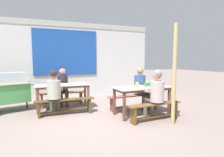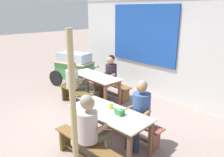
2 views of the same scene
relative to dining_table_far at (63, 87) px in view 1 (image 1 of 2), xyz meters
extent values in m
plane|color=gray|center=(0.68, -1.02, -0.69)|extent=(40.00, 40.00, 0.00)
cube|color=silver|center=(0.68, 1.73, 0.70)|extent=(6.26, 0.12, 2.78)
cube|color=#1D4BA4|center=(0.29, 1.64, 1.11)|extent=(2.40, 0.03, 1.73)
cube|color=#AEB2A5|center=(0.68, 1.75, 2.19)|extent=(6.26, 0.20, 0.20)
cube|color=silver|center=(0.00, 0.00, 0.07)|extent=(1.60, 0.63, 0.02)
cube|color=brown|center=(0.00, 0.00, 0.03)|extent=(1.52, 0.57, 0.06)
cube|color=brown|center=(0.72, 0.24, -0.34)|extent=(0.06, 0.06, 0.69)
cube|color=brown|center=(0.72, -0.25, -0.34)|extent=(0.06, 0.06, 0.69)
cube|color=brown|center=(-0.72, 0.25, -0.34)|extent=(0.06, 0.06, 0.69)
cube|color=brown|center=(-0.72, -0.24, -0.34)|extent=(0.06, 0.06, 0.69)
cube|color=beige|center=(1.99, -1.27, 0.07)|extent=(1.61, 0.79, 0.02)
cube|color=brown|center=(1.99, -1.27, 0.03)|extent=(1.53, 0.73, 0.06)
cube|color=brown|center=(2.68, -0.94, -0.34)|extent=(0.06, 0.06, 0.69)
cube|color=brown|center=(2.71, -1.51, -0.34)|extent=(0.06, 0.06, 0.69)
cube|color=brown|center=(1.27, -1.03, -0.34)|extent=(0.06, 0.06, 0.69)
cube|color=brown|center=(1.30, -1.60, -0.34)|extent=(0.06, 0.06, 0.69)
cube|color=brown|center=(0.00, 0.57, -0.27)|extent=(1.50, 0.33, 0.03)
cube|color=brown|center=(0.63, 0.56, -0.48)|extent=(0.06, 0.27, 0.41)
cube|color=brown|center=(-0.63, 0.57, -0.48)|extent=(0.06, 0.27, 0.41)
cube|color=brown|center=(0.00, 0.57, -0.58)|extent=(1.22, 0.05, 0.04)
cube|color=#4D3C1B|center=(0.00, -0.57, -0.26)|extent=(1.58, 0.29, 0.02)
cube|color=#4C4221|center=(0.66, -0.57, -0.48)|extent=(0.06, 0.24, 0.41)
cube|color=#513E18|center=(-0.67, -0.56, -0.48)|extent=(0.06, 0.24, 0.41)
cube|color=#4D3C1B|center=(0.00, -0.57, -0.58)|extent=(1.30, 0.05, 0.04)
cube|color=brown|center=(1.95, -0.70, -0.26)|extent=(1.53, 0.38, 0.02)
cube|color=brown|center=(2.59, -0.66, -0.48)|extent=(0.08, 0.25, 0.41)
cube|color=brown|center=(1.32, -0.74, -0.48)|extent=(0.08, 0.25, 0.41)
cube|color=brown|center=(1.95, -0.70, -0.58)|extent=(1.23, 0.12, 0.04)
cube|color=brown|center=(2.03, -1.83, -0.26)|extent=(1.48, 0.33, 0.02)
cube|color=brown|center=(2.64, -1.79, -0.48)|extent=(0.07, 0.21, 0.41)
cube|color=brown|center=(1.41, -1.87, -0.48)|extent=(0.07, 0.21, 0.41)
cube|color=brown|center=(2.03, -1.83, -0.58)|extent=(1.19, 0.12, 0.04)
cube|color=#499C55|center=(-1.57, 0.36, -0.14)|extent=(1.33, 0.98, 0.55)
cube|color=silver|center=(-1.57, 0.36, 0.29)|extent=(1.19, 0.88, 0.32)
cube|color=tan|center=(-1.57, 0.36, 0.14)|extent=(1.43, 1.08, 0.02)
cylinder|color=#333333|center=(-1.06, 0.52, -0.55)|extent=(0.05, 0.05, 0.27)
cylinder|color=#3F3F3F|center=(-0.83, 0.59, 0.02)|extent=(0.23, 0.63, 0.04)
cylinder|color=#2B3148|center=(2.21, -1.00, -0.47)|extent=(0.11, 0.11, 0.43)
cylinder|color=#2B3148|center=(2.39, -0.97, -0.47)|extent=(0.11, 0.11, 0.43)
cylinder|color=#2B3148|center=(2.18, -0.85, -0.20)|extent=(0.19, 0.36, 0.13)
cylinder|color=#2B3148|center=(2.36, -0.82, -0.20)|extent=(0.19, 0.36, 0.13)
cylinder|color=#355290|center=(2.24, -0.68, 0.07)|extent=(0.34, 0.34, 0.57)
sphere|color=#9A7248|center=(2.25, -0.70, 0.49)|extent=(0.20, 0.20, 0.20)
sphere|color=gray|center=(2.24, -0.67, 0.52)|extent=(0.18, 0.18, 0.18)
cylinder|color=#9A7248|center=(2.09, -0.89, 0.06)|extent=(0.12, 0.31, 0.10)
cylinder|color=#9A7248|center=(2.46, -0.83, 0.06)|extent=(0.12, 0.31, 0.09)
cylinder|color=#443C2C|center=(-0.05, 0.24, -0.47)|extent=(0.11, 0.11, 0.43)
cylinder|color=#443C2C|center=(0.13, 0.24, -0.47)|extent=(0.11, 0.11, 0.43)
cylinder|color=#443C2C|center=(-0.05, 0.40, -0.20)|extent=(0.13, 0.37, 0.13)
cylinder|color=#443C2C|center=(0.13, 0.40, -0.20)|extent=(0.13, 0.37, 0.13)
cylinder|color=#2B202C|center=(0.04, 0.57, 0.05)|extent=(0.33, 0.33, 0.53)
sphere|color=#AE7864|center=(0.04, 0.55, 0.45)|extent=(0.22, 0.22, 0.22)
sphere|color=black|center=(0.04, 0.58, 0.49)|extent=(0.20, 0.20, 0.20)
cylinder|color=#AE7864|center=(-0.15, 0.39, 0.04)|extent=(0.07, 0.31, 0.10)
cylinder|color=#AE7864|center=(0.22, 0.39, 0.04)|extent=(0.07, 0.31, 0.11)
cylinder|color=#67644F|center=(2.17, -1.45, -0.47)|extent=(0.11, 0.11, 0.43)
cylinder|color=#67644F|center=(1.99, -1.46, -0.47)|extent=(0.11, 0.11, 0.43)
cylinder|color=#67644F|center=(2.17, -1.64, -0.20)|extent=(0.14, 0.42, 0.13)
cylinder|color=#67644F|center=(1.99, -1.64, -0.20)|extent=(0.14, 0.42, 0.13)
cylinder|color=#BEAFAC|center=(2.09, -1.83, 0.05)|extent=(0.33, 0.33, 0.52)
sphere|color=tan|center=(2.09, -1.81, 0.45)|extent=(0.22, 0.22, 0.22)
sphere|color=gray|center=(2.09, -1.84, 0.49)|extent=(0.21, 0.21, 0.21)
cylinder|color=tan|center=(2.27, -1.64, 0.03)|extent=(0.08, 0.31, 0.11)
cylinder|color=tan|center=(1.90, -1.65, 0.03)|extent=(0.08, 0.31, 0.10)
cylinder|color=#646753|center=(-0.17, -0.20, -0.47)|extent=(0.11, 0.11, 0.43)
cylinder|color=#646753|center=(-0.35, -0.19, -0.47)|extent=(0.11, 0.11, 0.43)
cylinder|color=#646753|center=(-0.18, -0.38, -0.20)|extent=(0.16, 0.42, 0.13)
cylinder|color=#646753|center=(-0.36, -0.37, -0.20)|extent=(0.16, 0.42, 0.13)
cylinder|color=#AEB7A1|center=(-0.28, -0.56, 0.04)|extent=(0.35, 0.35, 0.50)
sphere|color=#996952|center=(-0.28, -0.54, 0.42)|extent=(0.21, 0.21, 0.21)
sphere|color=#2D2319|center=(-0.28, -0.57, 0.46)|extent=(0.20, 0.20, 0.20)
cylinder|color=#996952|center=(-0.08, -0.40, 0.02)|extent=(0.09, 0.31, 0.08)
cylinder|color=#996952|center=(-0.46, -0.37, 0.02)|extent=(0.09, 0.31, 0.11)
cube|color=#36864A|center=(2.19, -1.20, 0.14)|extent=(0.16, 0.12, 0.10)
cube|color=white|center=(2.19, -1.20, 0.20)|extent=(0.06, 0.04, 0.02)
cylinder|color=yellow|center=(1.90, -1.14, 0.14)|extent=(0.09, 0.09, 0.10)
cylinder|color=white|center=(1.90, -1.14, 0.20)|extent=(0.08, 0.08, 0.02)
cylinder|color=tan|center=(2.28, -2.20, 0.47)|extent=(0.09, 0.09, 2.32)
camera|label=1|loc=(-0.45, -5.44, 0.81)|focal=28.23mm
camera|label=2|loc=(4.75, -3.75, 1.87)|focal=36.46mm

